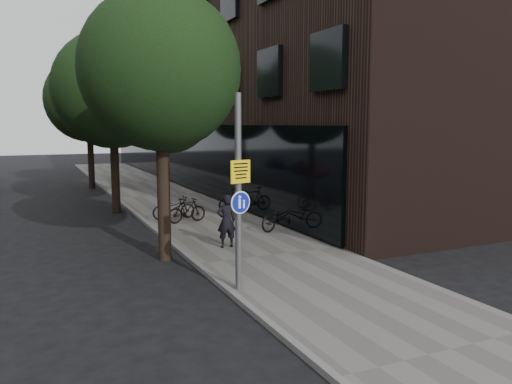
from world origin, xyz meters
TOP-DOWN VIEW (x-y plane):
  - ground at (0.00, 0.00)m, footprint 120.00×120.00m
  - sidewalk at (0.25, 10.00)m, footprint 4.50×60.00m
  - curb_edge at (-2.00, 10.00)m, footprint 0.15×60.00m
  - building_right_dark_brick at (8.50, 22.00)m, footprint 12.00×40.00m
  - street_tree_near at (-2.53, 4.64)m, footprint 4.40×4.40m
  - street_tree_mid at (-2.53, 13.14)m, footprint 5.00×5.00m
  - street_tree_far at (-2.53, 22.14)m, footprint 5.00×5.00m
  - signpost at (-1.80, 0.97)m, footprint 0.50×0.15m
  - pedestrian at (-0.65, 4.71)m, footprint 0.62×0.42m
  - parked_bike_facade_near at (2.00, 6.21)m, footprint 1.90×1.07m
  - parked_bike_facade_far at (2.00, 10.11)m, footprint 1.80×0.69m
  - parked_bike_curb_near at (-0.88, 9.87)m, footprint 1.71×0.62m
  - parked_bike_curb_far at (-0.62, 8.96)m, footprint 1.62×0.70m

SIDE VIEW (x-z plane):
  - ground at x=0.00m, z-range 0.00..0.00m
  - sidewalk at x=0.25m, z-range 0.00..0.12m
  - curb_edge at x=-2.00m, z-range 0.00..0.13m
  - parked_bike_curb_near at x=-0.88m, z-range 0.12..1.01m
  - parked_bike_curb_far at x=-0.62m, z-range 0.12..1.06m
  - parked_bike_facade_near at x=2.00m, z-range 0.12..1.06m
  - parked_bike_facade_far at x=2.00m, z-range 0.12..1.17m
  - pedestrian at x=-0.65m, z-range 0.12..1.75m
  - signpost at x=-1.80m, z-range 0.14..4.54m
  - street_tree_near at x=-2.53m, z-range 1.36..8.86m
  - street_tree_mid at x=-2.53m, z-range 1.21..9.01m
  - street_tree_far at x=-2.53m, z-range 1.21..9.01m
  - building_right_dark_brick at x=8.50m, z-range 0.00..18.00m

